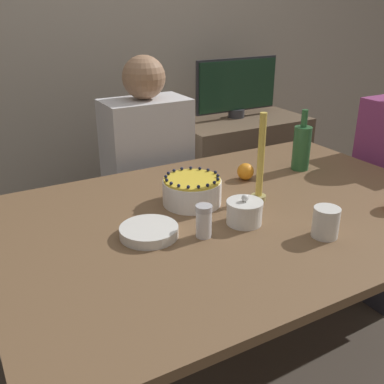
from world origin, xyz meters
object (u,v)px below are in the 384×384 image
(sugar_bowl, at_px, (244,212))
(person_man_blue_shirt, at_px, (148,194))
(candle, at_px, (260,165))
(sugar_shaker, at_px, (204,221))
(bottle, at_px, (302,147))
(tv_monitor, at_px, (237,87))
(cake, at_px, (192,191))

(sugar_bowl, distance_m, person_man_blue_shirt, 0.88)
(candle, xyz_separation_m, person_man_blue_shirt, (-0.13, 0.71, -0.35))
(sugar_shaker, bearing_deg, candle, 23.95)
(bottle, bearing_deg, tv_monitor, 73.24)
(person_man_blue_shirt, relative_size, tv_monitor, 2.12)
(tv_monitor, bearing_deg, bottle, -106.76)
(sugar_shaker, height_order, candle, candle)
(sugar_shaker, distance_m, candle, 0.36)
(sugar_bowl, height_order, candle, candle)
(sugar_bowl, relative_size, bottle, 0.46)
(cake, xyz_separation_m, sugar_shaker, (-0.09, -0.23, 0.01))
(cake, xyz_separation_m, tv_monitor, (0.85, 0.95, 0.15))
(tv_monitor, bearing_deg, person_man_blue_shirt, -155.97)
(cake, height_order, person_man_blue_shirt, person_man_blue_shirt)
(bottle, distance_m, person_man_blue_shirt, 0.79)
(cake, distance_m, sugar_shaker, 0.25)
(candle, bearing_deg, sugar_shaker, -156.05)
(tv_monitor, bearing_deg, sugar_bowl, -123.41)
(cake, bearing_deg, sugar_bowl, -72.07)
(cake, relative_size, candle, 0.65)
(sugar_shaker, relative_size, bottle, 0.40)
(person_man_blue_shirt, bearing_deg, bottle, 132.56)
(bottle, relative_size, tv_monitor, 0.47)
(bottle, bearing_deg, cake, -171.90)
(person_man_blue_shirt, distance_m, tv_monitor, 0.92)
(sugar_shaker, height_order, tv_monitor, tv_monitor)
(candle, relative_size, bottle, 1.25)
(bottle, distance_m, tv_monitor, 0.92)
(candle, xyz_separation_m, bottle, (0.36, 0.18, -0.04))
(cake, bearing_deg, tv_monitor, 48.38)
(cake, bearing_deg, sugar_shaker, -111.04)
(sugar_shaker, xyz_separation_m, person_man_blue_shirt, (0.18, 0.85, -0.27))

